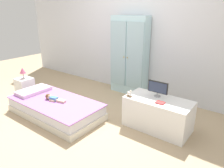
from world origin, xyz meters
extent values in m
cube|color=tan|center=(0.00, 0.00, -0.01)|extent=(10.00, 10.00, 0.02)
cube|color=silver|center=(0.00, 1.57, 1.35)|extent=(6.40, 0.05, 2.70)
cube|color=silver|center=(-0.41, -0.18, 0.05)|extent=(1.59, 0.81, 0.11)
cube|color=silver|center=(-0.41, -0.18, 0.18)|extent=(1.55, 0.77, 0.14)
cube|color=#B270C6|center=(-0.41, -0.18, 0.25)|extent=(1.58, 0.80, 0.02)
cube|color=silver|center=(-1.00, -0.18, 0.29)|extent=(0.32, 0.58, 0.06)
cube|color=#4C84C6|center=(-0.42, -0.18, 0.29)|extent=(0.14, 0.10, 0.06)
cube|color=#DBB293|center=(-0.28, -0.14, 0.28)|extent=(0.16, 0.07, 0.04)
cube|color=#DBB293|center=(-0.28, -0.17, 0.28)|extent=(0.16, 0.07, 0.04)
cube|color=#DBB293|center=(-0.43, -0.13, 0.28)|extent=(0.10, 0.04, 0.03)
cube|color=#DBB293|center=(-0.41, -0.23, 0.28)|extent=(0.10, 0.04, 0.03)
sphere|color=#DBB293|center=(-0.52, -0.20, 0.31)|extent=(0.09, 0.09, 0.09)
sphere|color=brown|center=(-0.54, -0.20, 0.31)|extent=(0.10, 0.10, 0.10)
cube|color=white|center=(-1.44, -0.08, 0.21)|extent=(0.28, 0.28, 0.41)
cylinder|color=#B7B2AD|center=(-1.44, -0.08, 0.42)|extent=(0.09, 0.09, 0.01)
cylinder|color=#B7B2AD|center=(-1.44, -0.08, 0.47)|extent=(0.02, 0.02, 0.09)
cone|color=#E0668E|center=(-1.44, -0.08, 0.57)|extent=(0.12, 0.12, 0.11)
cube|color=silver|center=(0.01, 1.42, 0.78)|extent=(0.77, 0.23, 1.57)
cube|color=#9DC0C9|center=(-0.18, 1.29, 0.82)|extent=(0.36, 0.02, 1.29)
cube|color=#9DC0C9|center=(0.21, 1.29, 0.82)|extent=(0.36, 0.02, 1.29)
sphere|color=gold|center=(-0.03, 1.27, 0.78)|extent=(0.02, 0.02, 0.02)
sphere|color=gold|center=(0.05, 1.27, 0.78)|extent=(0.02, 0.02, 0.02)
cube|color=white|center=(1.13, 0.47, 0.23)|extent=(0.95, 0.48, 0.47)
cylinder|color=#99999E|center=(1.07, 0.55, 0.47)|extent=(0.10, 0.10, 0.01)
cylinder|color=#99999E|center=(1.07, 0.55, 0.50)|extent=(0.02, 0.02, 0.05)
cube|color=black|center=(1.07, 0.55, 0.61)|extent=(0.30, 0.02, 0.17)
cube|color=#28334C|center=(1.07, 0.54, 0.61)|extent=(0.28, 0.01, 0.15)
cube|color=#8E6642|center=(0.73, 0.31, 0.47)|extent=(0.09, 0.01, 0.01)
cube|color=#8E6642|center=(0.73, 0.29, 0.47)|extent=(0.09, 0.01, 0.01)
cube|color=white|center=(0.73, 0.30, 0.52)|extent=(0.06, 0.03, 0.03)
cylinder|color=white|center=(0.75, 0.31, 0.49)|extent=(0.01, 0.01, 0.02)
cylinder|color=white|center=(0.75, 0.29, 0.49)|extent=(0.01, 0.01, 0.02)
cylinder|color=white|center=(0.71, 0.31, 0.49)|extent=(0.01, 0.01, 0.02)
cylinder|color=white|center=(0.71, 0.29, 0.49)|extent=(0.01, 0.01, 0.02)
cylinder|color=white|center=(0.76, 0.30, 0.54)|extent=(0.02, 0.02, 0.02)
sphere|color=white|center=(0.76, 0.30, 0.56)|extent=(0.03, 0.03, 0.03)
cube|color=#CC3838|center=(1.20, 0.36, 0.48)|extent=(0.11, 0.09, 0.02)
camera|label=1|loc=(2.27, -2.15, 1.70)|focal=33.95mm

